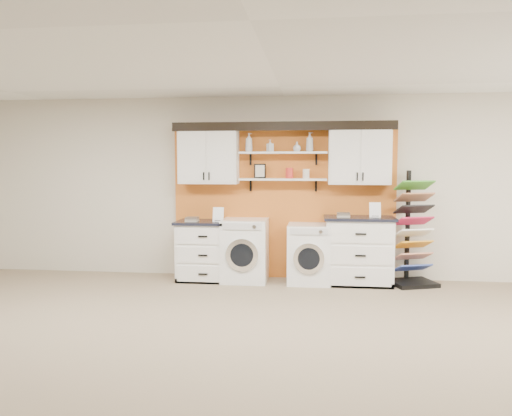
# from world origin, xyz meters

# --- Properties ---
(floor) EXTENTS (10.00, 10.00, 0.00)m
(floor) POSITION_xyz_m (0.00, 0.00, 0.00)
(floor) COLOR #8A7B5D
(floor) RESTS_ON ground
(ceiling) EXTENTS (10.00, 10.00, 0.00)m
(ceiling) POSITION_xyz_m (0.00, 0.00, 2.80)
(ceiling) COLOR white
(ceiling) RESTS_ON wall_back
(wall_back) EXTENTS (10.00, 0.00, 10.00)m
(wall_back) POSITION_xyz_m (0.00, 4.00, 1.40)
(wall_back) COLOR beige
(wall_back) RESTS_ON floor
(accent_panel) EXTENTS (3.40, 0.07, 2.40)m
(accent_panel) POSITION_xyz_m (0.00, 3.96, 1.20)
(accent_panel) COLOR #CD6923
(accent_panel) RESTS_ON wall_back
(upper_cabinet_left) EXTENTS (0.90, 0.35, 0.84)m
(upper_cabinet_left) POSITION_xyz_m (-1.13, 3.79, 1.88)
(upper_cabinet_left) COLOR white
(upper_cabinet_left) RESTS_ON wall_back
(upper_cabinet_right) EXTENTS (0.90, 0.35, 0.84)m
(upper_cabinet_right) POSITION_xyz_m (1.13, 3.79, 1.88)
(upper_cabinet_right) COLOR white
(upper_cabinet_right) RESTS_ON wall_back
(shelf_lower) EXTENTS (1.32, 0.28, 0.03)m
(shelf_lower) POSITION_xyz_m (0.00, 3.80, 1.53)
(shelf_lower) COLOR white
(shelf_lower) RESTS_ON wall_back
(shelf_upper) EXTENTS (1.32, 0.28, 0.03)m
(shelf_upper) POSITION_xyz_m (0.00, 3.80, 1.93)
(shelf_upper) COLOR white
(shelf_upper) RESTS_ON wall_back
(crown_molding) EXTENTS (3.30, 0.41, 0.13)m
(crown_molding) POSITION_xyz_m (0.00, 3.81, 2.33)
(crown_molding) COLOR black
(crown_molding) RESTS_ON wall_back
(picture_frame) EXTENTS (0.18, 0.02, 0.22)m
(picture_frame) POSITION_xyz_m (-0.35, 3.85, 1.66)
(picture_frame) COLOR black
(picture_frame) RESTS_ON shelf_lower
(canister_red) EXTENTS (0.11, 0.11, 0.16)m
(canister_red) POSITION_xyz_m (0.10, 3.80, 1.62)
(canister_red) COLOR red
(canister_red) RESTS_ON shelf_lower
(canister_cream) EXTENTS (0.10, 0.10, 0.14)m
(canister_cream) POSITION_xyz_m (0.35, 3.80, 1.61)
(canister_cream) COLOR silver
(canister_cream) RESTS_ON shelf_lower
(base_cabinet_left) EXTENTS (0.92, 0.66, 0.90)m
(base_cabinet_left) POSITION_xyz_m (-1.13, 3.64, 0.45)
(base_cabinet_left) COLOR white
(base_cabinet_left) RESTS_ON floor
(base_cabinet_right) EXTENTS (1.02, 0.66, 0.99)m
(base_cabinet_right) POSITION_xyz_m (1.13, 3.64, 0.50)
(base_cabinet_right) COLOR white
(base_cabinet_right) RESTS_ON floor
(washer) EXTENTS (0.67, 0.71, 0.94)m
(washer) POSITION_xyz_m (-0.55, 3.64, 0.47)
(washer) COLOR white
(washer) RESTS_ON floor
(dryer) EXTENTS (0.63, 0.71, 0.87)m
(dryer) POSITION_xyz_m (0.41, 3.64, 0.44)
(dryer) COLOR white
(dryer) RESTS_ON floor
(sample_rack) EXTENTS (0.74, 0.68, 1.67)m
(sample_rack) POSITION_xyz_m (1.90, 3.67, 0.53)
(sample_rack) COLOR black
(sample_rack) RESTS_ON floor
(soap_bottle_a) EXTENTS (0.15, 0.15, 0.28)m
(soap_bottle_a) POSITION_xyz_m (-0.51, 3.80, 2.09)
(soap_bottle_a) COLOR silver
(soap_bottle_a) RESTS_ON shelf_upper
(soap_bottle_b) EXTENTS (0.12, 0.12, 0.18)m
(soap_bottle_b) POSITION_xyz_m (-0.19, 3.80, 2.04)
(soap_bottle_b) COLOR silver
(soap_bottle_b) RESTS_ON shelf_upper
(soap_bottle_c) EXTENTS (0.15, 0.15, 0.15)m
(soap_bottle_c) POSITION_xyz_m (0.21, 3.80, 2.02)
(soap_bottle_c) COLOR silver
(soap_bottle_c) RESTS_ON shelf_upper
(soap_bottle_d) EXTENTS (0.15, 0.15, 0.28)m
(soap_bottle_d) POSITION_xyz_m (0.40, 3.80, 2.09)
(soap_bottle_d) COLOR silver
(soap_bottle_d) RESTS_ON shelf_upper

